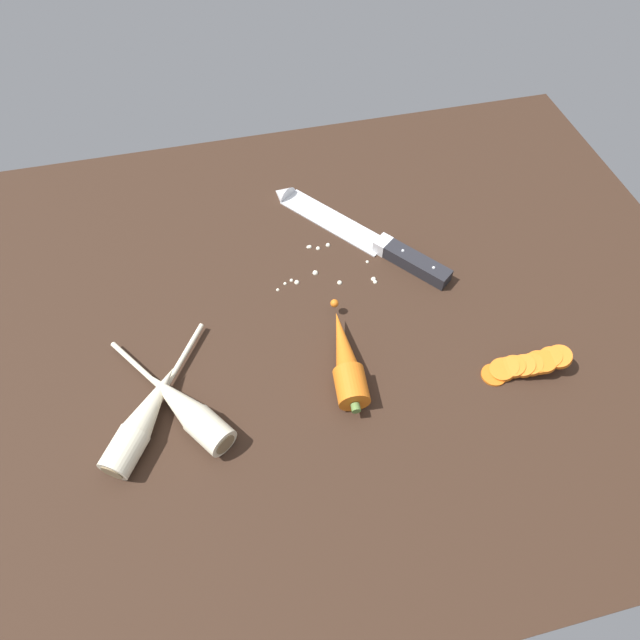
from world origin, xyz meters
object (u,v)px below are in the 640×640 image
(chefs_knife, at_px, (354,231))
(parsnip_mid_left, at_px, (144,417))
(carrot_slice_stack, at_px, (526,365))
(parsnip_front, at_px, (185,408))
(whole_carrot, at_px, (346,359))

(chefs_knife, distance_m, parsnip_mid_left, 0.44)
(chefs_knife, height_order, carrot_slice_stack, carrot_slice_stack)
(parsnip_mid_left, height_order, carrot_slice_stack, parsnip_mid_left)
(chefs_knife, bearing_deg, parsnip_front, -138.07)
(whole_carrot, height_order, parsnip_front, whole_carrot)
(carrot_slice_stack, bearing_deg, chefs_knife, 117.16)
(whole_carrot, bearing_deg, chefs_knife, 72.05)
(parsnip_mid_left, bearing_deg, parsnip_front, 1.82)
(chefs_knife, xyz_separation_m, carrot_slice_stack, (0.16, -0.31, 0.01))
(whole_carrot, relative_size, parsnip_mid_left, 0.89)
(parsnip_front, xyz_separation_m, carrot_slice_stack, (0.45, -0.04, -0.01))
(chefs_knife, xyz_separation_m, parsnip_front, (-0.30, -0.27, 0.01))
(parsnip_mid_left, bearing_deg, chefs_knife, 37.67)
(chefs_knife, distance_m, carrot_slice_stack, 0.34)
(chefs_knife, relative_size, whole_carrot, 1.60)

